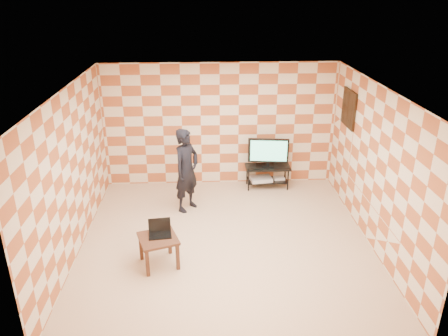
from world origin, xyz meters
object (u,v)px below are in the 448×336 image
Objects in this scene: tv at (268,151)px; side_table at (158,242)px; person at (187,170)px; tv_stand at (267,172)px.

tv is 3.54m from side_table.
tv is 1.20× the size of side_table.
person is (-1.73, -0.92, -0.02)m from tv.
person is (-1.73, -0.92, 0.47)m from tv_stand.
tv is at bearing 52.58° from side_table.
tv_stand is 1.12× the size of tv.
person is (0.40, 1.87, 0.43)m from side_table.
tv_stand is 3.51m from side_table.
person reaches higher than side_table.
side_table is (-2.13, -2.79, -0.44)m from tv.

